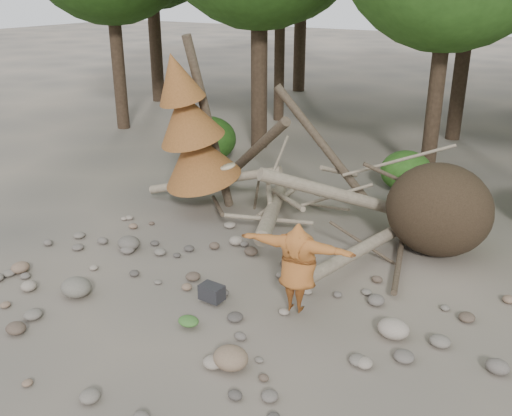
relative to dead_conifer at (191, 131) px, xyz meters
The scene contains 13 objects.
ground 5.05m from the dead_conifer, 47.26° to the right, with size 120.00×120.00×0.00m, color #514C44.
deadfall_pile 5.33m from the dead_conifer, ahead, with size 8.55×5.24×3.30m.
dead_conifer is the anchor object (origin of this frame).
bush_left 4.72m from the dead_conifer, 121.92° to the left, with size 1.80×1.80×1.44m, color #214913.
bush_mid 6.11m from the dead_conifer, 48.52° to the left, with size 1.40×1.40×1.12m, color #2C5C1A.
frisbee_thrower 5.28m from the dead_conifer, 32.25° to the right, with size 2.90×1.00×2.29m.
backpack 4.76m from the dead_conifer, 48.28° to the right, with size 0.43×0.28×0.28m, color black.
cloth_green 5.48m from the dead_conifer, 53.57° to the right, with size 0.37×0.31×0.14m, color #366227.
cloth_orange 6.57m from the dead_conifer, 47.50° to the right, with size 0.33×0.27×0.12m, color #BF7B20.
boulder_front_left 4.82m from the dead_conifer, 81.91° to the right, with size 0.59×0.53×0.35m, color #686256.
boulder_front_right 6.54m from the dead_conifer, 47.44° to the right, with size 0.55×0.50×0.33m, color #7C634D.
boulder_mid_right 6.83m from the dead_conifer, 22.86° to the right, with size 0.52×0.47×0.31m, color gray.
boulder_mid_left 3.11m from the dead_conifer, 88.61° to the right, with size 0.50×0.45×0.30m, color #5B554D.
Camera 1 is at (5.18, -7.05, 5.42)m, focal length 40.00 mm.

